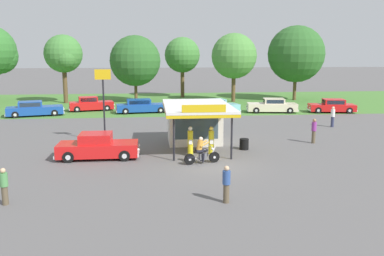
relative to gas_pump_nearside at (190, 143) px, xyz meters
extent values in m
plane|color=#5B5959|center=(1.17, -2.25, -0.84)|extent=(300.00, 300.00, 0.00)
cube|color=#477A33|center=(1.17, 27.75, -0.84)|extent=(120.00, 24.00, 0.01)
cube|color=silver|center=(0.65, 3.85, 0.54)|extent=(3.65, 3.05, 2.77)
cube|color=#384C56|center=(0.65, 2.34, 0.60)|extent=(2.92, 0.05, 1.77)
cube|color=silver|center=(0.65, 2.09, 2.01)|extent=(4.35, 7.06, 0.16)
cube|color=gold|center=(0.65, 2.09, 1.83)|extent=(4.35, 7.06, 0.18)
cube|color=gold|center=(0.65, -1.41, 2.31)|extent=(2.56, 0.08, 0.44)
cylinder|color=black|center=(2.38, -1.04, 0.54)|extent=(0.12, 0.12, 2.77)
cylinder|color=black|center=(-1.07, -1.04, 0.54)|extent=(0.12, 0.12, 2.77)
cube|color=slate|center=(0.00, 0.00, -0.79)|extent=(0.44, 0.44, 0.10)
cylinder|color=yellow|center=(0.00, 0.00, 0.00)|extent=(0.34, 0.34, 1.48)
cube|color=white|center=(0.00, -0.18, 0.07)|extent=(0.22, 0.02, 0.28)
sphere|color=white|center=(0.00, 0.00, 0.88)|extent=(0.26, 0.26, 0.26)
cube|color=slate|center=(1.31, 0.00, -0.79)|extent=(0.44, 0.44, 0.10)
cylinder|color=yellow|center=(1.31, 0.00, -0.01)|extent=(0.34, 0.34, 1.45)
cube|color=white|center=(1.31, -0.18, 0.06)|extent=(0.22, 0.02, 0.28)
sphere|color=#EACC4C|center=(1.31, 0.00, 0.85)|extent=(0.26, 0.26, 0.26)
cylinder|color=black|center=(1.24, -1.67, -0.52)|extent=(0.65, 0.25, 0.64)
cylinder|color=silver|center=(1.24, -1.67, -0.52)|extent=(0.18, 0.15, 0.16)
cylinder|color=black|center=(-0.23, -2.02, -0.52)|extent=(0.65, 0.25, 0.64)
cylinder|color=silver|center=(-0.23, -2.02, -0.52)|extent=(0.18, 0.15, 0.16)
ellipsoid|color=black|center=(0.60, -1.83, -0.06)|extent=(0.60, 0.36, 0.24)
cube|color=#59595E|center=(0.55, -1.84, -0.42)|extent=(0.48, 0.34, 0.36)
cube|color=black|center=(0.26, -1.91, -0.12)|extent=(0.53, 0.36, 0.10)
cylinder|color=silver|center=(1.14, -1.70, -0.24)|extent=(0.38, 0.15, 0.71)
cylinder|color=silver|center=(1.03, -1.72, 0.14)|extent=(0.20, 0.69, 0.04)
sphere|color=silver|center=(1.12, -1.70, -0.02)|extent=(0.16, 0.16, 0.16)
cube|color=black|center=(-0.18, -2.01, -0.40)|extent=(0.47, 0.28, 0.12)
cylinder|color=silver|center=(0.13, -1.79, -0.56)|extent=(0.70, 0.24, 0.18)
cube|color=black|center=(0.33, -1.89, -0.06)|extent=(0.47, 0.42, 0.14)
cylinder|color=black|center=(0.49, -1.69, -0.46)|extent=(0.17, 0.25, 0.56)
cylinder|color=black|center=(0.56, -2.00, -0.46)|extent=(0.17, 0.25, 0.56)
cylinder|color=gold|center=(0.37, -1.88, 0.25)|extent=(0.47, 0.41, 0.60)
sphere|color=beige|center=(0.43, -1.87, 0.63)|extent=(0.22, 0.22, 0.22)
cylinder|color=gold|center=(0.56, -1.63, 0.34)|extent=(0.54, 0.21, 0.31)
cylinder|color=gold|center=(0.65, -2.02, 0.34)|extent=(0.54, 0.21, 0.31)
cube|color=red|center=(-5.61, 0.00, -0.27)|extent=(4.77, 1.92, 0.77)
cube|color=red|center=(-5.73, 0.00, 0.41)|extent=(1.88, 1.68, 0.59)
cube|color=#283847|center=(-4.81, 0.01, 0.41)|extent=(0.05, 1.48, 0.47)
cube|color=#283847|center=(-5.74, 0.82, 0.41)|extent=(1.60, 0.04, 0.45)
cube|color=#283847|center=(-5.73, -0.82, 0.41)|extent=(1.60, 0.04, 0.45)
cube|color=silver|center=(-3.20, 0.01, -0.54)|extent=(0.13, 1.81, 0.18)
cube|color=silver|center=(-8.02, -0.01, -0.54)|extent=(0.13, 1.81, 0.18)
sphere|color=white|center=(-3.19, 0.62, -0.23)|extent=(0.18, 0.18, 0.18)
sphere|color=white|center=(-3.19, -0.60, -0.23)|extent=(0.18, 0.18, 0.18)
cylinder|color=black|center=(-4.00, 0.90, -0.51)|extent=(0.66, 0.20, 0.66)
cylinder|color=silver|center=(-4.00, 0.90, -0.51)|extent=(0.30, 0.22, 0.30)
cylinder|color=black|center=(-3.99, -0.88, -0.51)|extent=(0.66, 0.20, 0.66)
cylinder|color=silver|center=(-3.99, -0.88, -0.51)|extent=(0.30, 0.22, 0.30)
cylinder|color=black|center=(-7.23, 0.89, -0.51)|extent=(0.66, 0.20, 0.66)
cylinder|color=silver|center=(-7.23, 0.89, -0.51)|extent=(0.30, 0.22, 0.30)
cylinder|color=black|center=(-7.23, -0.89, -0.51)|extent=(0.66, 0.20, 0.66)
cylinder|color=silver|center=(-7.23, -0.89, -0.51)|extent=(0.30, 0.22, 0.30)
cube|color=#7AC6D1|center=(4.33, 17.53, -0.27)|extent=(5.23, 3.01, 0.78)
cube|color=#7AC6D1|center=(4.13, 17.48, 0.40)|extent=(2.59, 2.13, 0.56)
cube|color=#283847|center=(5.20, 17.75, 0.40)|extent=(0.40, 1.39, 0.45)
cube|color=#283847|center=(3.93, 18.24, 0.40)|extent=(1.86, 0.51, 0.42)
cube|color=#283847|center=(4.33, 16.71, 0.40)|extent=(1.86, 0.51, 0.42)
cube|color=silver|center=(6.74, 18.15, -0.54)|extent=(0.55, 1.72, 0.18)
cube|color=silver|center=(1.91, 16.90, -0.54)|extent=(0.55, 1.72, 0.18)
sphere|color=white|center=(6.60, 18.72, -0.23)|extent=(0.18, 0.18, 0.18)
sphere|color=white|center=(6.90, 17.59, -0.23)|extent=(0.18, 0.18, 0.18)
cylinder|color=black|center=(5.73, 18.78, -0.51)|extent=(0.69, 0.36, 0.66)
cylinder|color=silver|center=(5.73, 18.78, -0.51)|extent=(0.34, 0.29, 0.30)
cylinder|color=black|center=(6.16, 17.12, -0.51)|extent=(0.69, 0.36, 0.66)
cylinder|color=silver|center=(6.16, 17.12, -0.51)|extent=(0.34, 0.29, 0.30)
cylinder|color=black|center=(2.49, 17.94, -0.51)|extent=(0.69, 0.36, 0.66)
cylinder|color=silver|center=(2.49, 17.94, -0.51)|extent=(0.34, 0.29, 0.30)
cylinder|color=black|center=(2.92, 16.28, -0.51)|extent=(0.69, 0.36, 0.66)
cylinder|color=silver|center=(2.92, 16.28, -0.51)|extent=(0.34, 0.29, 0.30)
cube|color=#19479E|center=(-3.32, 18.85, -0.28)|extent=(5.57, 2.42, 0.75)
cube|color=#19479E|center=(-3.69, 18.81, 0.35)|extent=(2.64, 1.85, 0.52)
cube|color=#283847|center=(-2.49, 18.96, 0.35)|extent=(0.21, 1.37, 0.42)
cube|color=#283847|center=(-3.78, 19.57, 0.35)|extent=(2.08, 0.29, 0.40)
cube|color=#283847|center=(-3.59, 18.05, 0.35)|extent=(2.08, 0.29, 0.40)
cube|color=silver|center=(-0.61, 19.19, -0.54)|extent=(0.33, 1.68, 0.18)
cube|color=silver|center=(-6.03, 18.52, -0.54)|extent=(0.33, 1.68, 0.18)
sphere|color=white|center=(-0.67, 19.75, -0.25)|extent=(0.18, 0.18, 0.18)
sphere|color=white|center=(-0.53, 18.63, -0.25)|extent=(0.18, 0.18, 0.18)
cylinder|color=black|center=(-1.60, 19.90, -0.51)|extent=(0.68, 0.28, 0.66)
cylinder|color=silver|center=(-1.60, 19.90, -0.51)|extent=(0.32, 0.25, 0.30)
cylinder|color=black|center=(-1.40, 18.26, -0.51)|extent=(0.68, 0.28, 0.66)
cylinder|color=silver|center=(-1.40, 18.26, -0.51)|extent=(0.32, 0.25, 0.30)
cylinder|color=black|center=(-5.24, 19.45, -0.51)|extent=(0.68, 0.28, 0.66)
cylinder|color=silver|center=(-5.24, 19.45, -0.51)|extent=(0.32, 0.25, 0.30)
cylinder|color=black|center=(-5.04, 17.81, -0.51)|extent=(0.68, 0.28, 0.66)
cylinder|color=silver|center=(-5.04, 17.81, -0.51)|extent=(0.32, 0.25, 0.30)
cube|color=#19479E|center=(-14.08, 17.75, -0.27)|extent=(5.71, 3.26, 0.77)
cube|color=#19479E|center=(-14.48, 17.64, 0.38)|extent=(2.61, 2.23, 0.54)
cube|color=#283847|center=(-13.42, 17.92, 0.38)|extent=(0.43, 1.48, 0.43)
cube|color=#283847|center=(-14.70, 18.45, 0.38)|extent=(1.85, 0.52, 0.41)
cube|color=#283847|center=(-14.27, 16.83, 0.38)|extent=(1.85, 0.52, 0.41)
cube|color=silver|center=(-11.45, 18.44, -0.54)|extent=(0.59, 1.82, 0.18)
cube|color=silver|center=(-16.72, 17.05, -0.54)|extent=(0.59, 1.82, 0.18)
sphere|color=white|center=(-11.60, 19.05, -0.24)|extent=(0.18, 0.18, 0.18)
sphere|color=white|center=(-11.28, 17.85, -0.24)|extent=(0.18, 0.18, 0.18)
cylinder|color=black|center=(-12.54, 19.10, -0.51)|extent=(0.69, 0.36, 0.66)
cylinder|color=silver|center=(-12.54, 19.10, -0.51)|extent=(0.34, 0.29, 0.30)
cylinder|color=black|center=(-12.08, 17.33, -0.51)|extent=(0.69, 0.36, 0.66)
cylinder|color=silver|center=(-12.08, 17.33, -0.51)|extent=(0.34, 0.29, 0.30)
cylinder|color=black|center=(-16.09, 18.16, -0.51)|extent=(0.69, 0.36, 0.66)
cylinder|color=silver|center=(-16.09, 18.16, -0.51)|extent=(0.34, 0.29, 0.30)
cylinder|color=black|center=(-15.62, 16.40, -0.51)|extent=(0.69, 0.36, 0.66)
cylinder|color=silver|center=(-15.62, 16.40, -0.51)|extent=(0.34, 0.29, 0.30)
cube|color=red|center=(-8.93, 20.99, -0.26)|extent=(4.95, 2.79, 0.81)
cube|color=red|center=(-9.26, 20.92, 0.43)|extent=(2.28, 1.97, 0.56)
cube|color=#283847|center=(-8.31, 21.13, 0.43)|extent=(0.35, 1.36, 0.45)
cube|color=#283847|center=(-9.43, 21.66, 0.43)|extent=(1.65, 0.41, 0.42)
cube|color=#283847|center=(-9.09, 20.17, 0.43)|extent=(1.65, 0.41, 0.42)
cube|color=silver|center=(-6.63, 21.53, -0.54)|extent=(0.50, 1.67, 0.18)
cube|color=silver|center=(-11.24, 20.46, -0.54)|extent=(0.50, 1.67, 0.18)
sphere|color=white|center=(-6.75, 22.08, -0.21)|extent=(0.18, 0.18, 0.18)
sphere|color=white|center=(-6.49, 20.97, -0.21)|extent=(0.18, 0.18, 0.18)
cylinder|color=black|center=(-7.58, 22.16, -0.51)|extent=(0.69, 0.34, 0.66)
cylinder|color=silver|center=(-7.58, 22.16, -0.51)|extent=(0.34, 0.28, 0.30)
cylinder|color=black|center=(-7.20, 20.54, -0.51)|extent=(0.69, 0.34, 0.66)
cylinder|color=silver|center=(-7.20, 20.54, -0.51)|extent=(0.34, 0.28, 0.30)
cylinder|color=black|center=(-10.67, 21.44, -0.51)|extent=(0.69, 0.34, 0.66)
cylinder|color=silver|center=(-10.67, 21.44, -0.51)|extent=(0.34, 0.28, 0.30)
cylinder|color=black|center=(-10.29, 19.83, -0.51)|extent=(0.69, 0.34, 0.66)
cylinder|color=silver|center=(-10.29, 19.83, -0.51)|extent=(0.34, 0.28, 0.30)
cube|color=beige|center=(10.45, 17.74, -0.26)|extent=(5.38, 2.53, 0.80)
cube|color=beige|center=(10.64, 17.71, 0.40)|extent=(2.32, 1.91, 0.52)
cube|color=#283847|center=(9.61, 17.85, 0.40)|extent=(0.23, 1.45, 0.42)
cube|color=#283847|center=(10.53, 16.91, 0.40)|extent=(1.79, 0.26, 0.40)
cube|color=#283847|center=(10.75, 18.51, 0.40)|extent=(1.79, 0.26, 0.40)
cube|color=silver|center=(7.85, 18.08, -0.54)|extent=(0.35, 1.78, 0.18)
cube|color=silver|center=(13.05, 17.40, -0.54)|extent=(0.35, 1.78, 0.18)
sphere|color=white|center=(7.76, 17.49, -0.22)|extent=(0.18, 0.18, 0.18)
sphere|color=white|center=(7.92, 18.67, -0.22)|extent=(0.18, 0.18, 0.18)
cylinder|color=black|center=(8.59, 17.10, -0.51)|extent=(0.68, 0.28, 0.66)
cylinder|color=silver|center=(8.59, 17.10, -0.51)|extent=(0.32, 0.26, 0.30)
cylinder|color=black|center=(8.82, 18.83, -0.51)|extent=(0.68, 0.28, 0.66)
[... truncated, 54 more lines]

